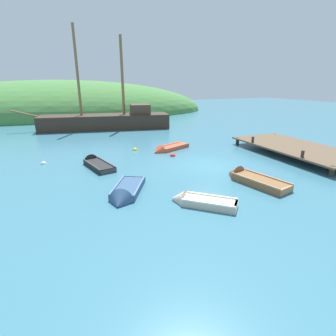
# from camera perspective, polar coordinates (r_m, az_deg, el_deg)

# --- Properties ---
(ground_plane) EXTENTS (120.00, 120.00, 0.00)m
(ground_plane) POSITION_cam_1_polar(r_m,az_deg,el_deg) (17.47, 8.62, 0.43)
(ground_plane) COLOR teal
(dock) EXTENTS (4.80, 9.62, 1.67)m
(dock) POSITION_cam_1_polar(r_m,az_deg,el_deg) (22.17, 25.97, 3.99)
(dock) COLOR brown
(dock) RESTS_ON ground
(shore_hill) EXTENTS (51.22, 21.24, 11.10)m
(shore_hill) POSITION_cam_1_polar(r_m,az_deg,el_deg) (48.53, -22.19, 10.62)
(shore_hill) COLOR #477F3D
(shore_hill) RESTS_ON ground
(sailing_ship) EXTENTS (17.17, 5.71, 11.80)m
(sailing_ship) POSITION_cam_1_polar(r_m,az_deg,el_deg) (31.98, -12.96, 9.32)
(sailing_ship) COLOR #38281E
(sailing_ship) RESTS_ON ground
(rowboat_portside) EXTENTS (2.65, 3.54, 1.17)m
(rowboat_portside) POSITION_cam_1_polar(r_m,az_deg,el_deg) (12.97, -9.18, -5.59)
(rowboat_portside) COLOR #335175
(rowboat_portside) RESTS_ON ground
(rowboat_outer_right) EXTENTS (1.96, 3.89, 1.14)m
(rowboat_outer_right) POSITION_cam_1_polar(r_m,az_deg,el_deg) (15.20, 17.47, -2.45)
(rowboat_outer_right) COLOR brown
(rowboat_outer_right) RESTS_ON ground
(rowboat_near_dock) EXTENTS (1.85, 3.67, 1.02)m
(rowboat_near_dock) POSITION_cam_1_polar(r_m,az_deg,el_deg) (17.99, -15.35, 0.77)
(rowboat_near_dock) COLOR black
(rowboat_near_dock) RESTS_ON ground
(rowboat_far) EXTENTS (2.83, 2.70, 0.91)m
(rowboat_far) POSITION_cam_1_polar(r_m,az_deg,el_deg) (12.02, 6.74, -7.40)
(rowboat_far) COLOR beige
(rowboat_far) RESTS_ON ground
(rowboat_outer_left) EXTENTS (3.69, 2.41, 0.99)m
(rowboat_outer_left) POSITION_cam_1_polar(r_m,az_deg,el_deg) (21.30, -0.01, 4.08)
(rowboat_outer_left) COLOR #C64C2D
(rowboat_outer_left) RESTS_ON ground
(buoy_red) EXTENTS (0.42, 0.42, 0.42)m
(buoy_red) POSITION_cam_1_polar(r_m,az_deg,el_deg) (19.58, 1.05, 2.57)
(buoy_red) COLOR red
(buoy_red) RESTS_ON ground
(buoy_white) EXTENTS (0.37, 0.37, 0.37)m
(buoy_white) POSITION_cam_1_polar(r_m,az_deg,el_deg) (19.56, -25.26, 0.78)
(buoy_white) COLOR white
(buoy_white) RESTS_ON ground
(buoy_yellow) EXTENTS (0.40, 0.40, 0.40)m
(buoy_yellow) POSITION_cam_1_polar(r_m,az_deg,el_deg) (21.49, -7.11, 3.85)
(buoy_yellow) COLOR yellow
(buoy_yellow) RESTS_ON ground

